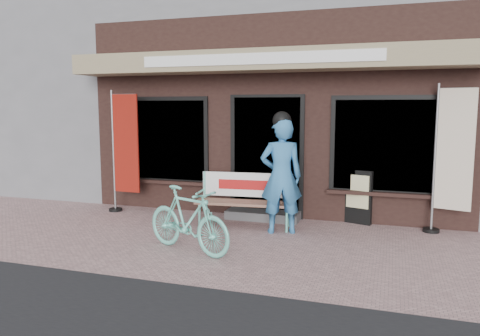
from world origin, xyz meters
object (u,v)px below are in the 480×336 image
(person, at_px, (281,174))
(menu_stand, at_px, (358,196))
(nobori_red, at_px, (124,150))
(bench, at_px, (246,195))
(nobori_cream, at_px, (451,158))
(bicycle, at_px, (188,220))

(person, distance_m, menu_stand, 1.55)
(nobori_red, distance_m, menu_stand, 4.34)
(bench, relative_size, person, 0.87)
(bench, xyz_separation_m, nobori_red, (-2.48, 0.28, 0.66))
(person, bearing_deg, nobori_cream, -5.25)
(menu_stand, bearing_deg, nobori_red, -156.24)
(nobori_red, distance_m, nobori_cream, 5.64)
(nobori_cream, bearing_deg, bench, -155.36)
(bicycle, relative_size, menu_stand, 1.64)
(bench, height_order, menu_stand, menu_stand)
(person, height_order, bicycle, person)
(bicycle, height_order, nobori_red, nobori_red)
(bicycle, height_order, menu_stand, menu_stand)
(menu_stand, bearing_deg, bicycle, -114.53)
(nobori_red, height_order, nobori_cream, nobori_cream)
(nobori_cream, bearing_deg, person, -148.07)
(person, relative_size, nobori_cream, 0.82)
(person, bearing_deg, nobori_red, 149.64)
(bench, bearing_deg, person, -25.12)
(person, relative_size, bicycle, 1.27)
(bench, relative_size, nobori_red, 0.73)
(bench, bearing_deg, nobori_red, 168.18)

